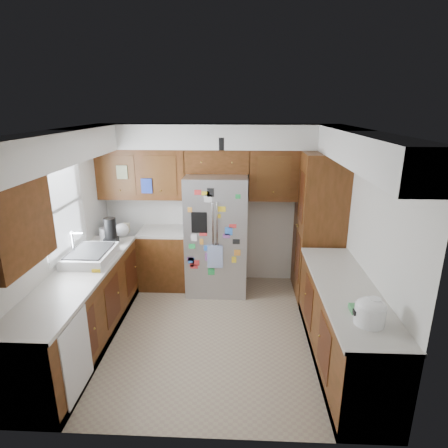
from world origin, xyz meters
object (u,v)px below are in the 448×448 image
(fridge, at_px, (217,234))
(paper_towel, at_px, (373,311))
(pantry, at_px, (319,226))
(rice_cooker, at_px, (370,311))

(fridge, distance_m, paper_towel, 2.82)
(pantry, xyz_separation_m, fridge, (-1.50, 0.05, -0.17))
(rice_cooker, distance_m, paper_towel, 0.04)
(pantry, relative_size, fridge, 1.19)
(pantry, distance_m, fridge, 1.51)
(rice_cooker, xyz_separation_m, paper_towel, (0.03, 0.01, -0.00))
(pantry, relative_size, paper_towel, 9.01)
(fridge, relative_size, paper_towel, 7.55)
(fridge, height_order, paper_towel, fridge)
(pantry, relative_size, rice_cooker, 7.76)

